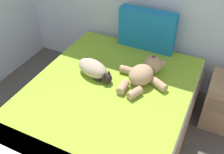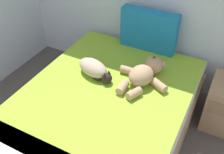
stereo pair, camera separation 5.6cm
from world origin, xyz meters
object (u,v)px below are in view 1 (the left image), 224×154
at_px(cat, 94,69).
at_px(bed, 105,114).
at_px(patterned_cushion, 147,30).
at_px(teddy_bear, 144,72).
at_px(cell_phone, 85,62).

bearing_deg(cat, bed, -43.05).
distance_m(bed, patterned_cushion, 1.02).
distance_m(patterned_cushion, teddy_bear, 0.59).
height_order(bed, cell_phone, cell_phone).
distance_m(patterned_cushion, cat, 0.76).
xyz_separation_m(cat, cell_phone, (-0.19, 0.15, -0.07)).
bearing_deg(cat, teddy_bear, 17.65).
xyz_separation_m(patterned_cushion, cat, (-0.28, -0.69, -0.15)).
height_order(bed, teddy_bear, teddy_bear).
bearing_deg(bed, patterned_cushion, 85.86).
bearing_deg(teddy_bear, cell_phone, 179.52).
xyz_separation_m(bed, cell_phone, (-0.40, 0.35, 0.27)).
height_order(patterned_cushion, cell_phone, patterned_cushion).
bearing_deg(bed, cat, 136.95).
bearing_deg(bed, cell_phone, 138.89).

